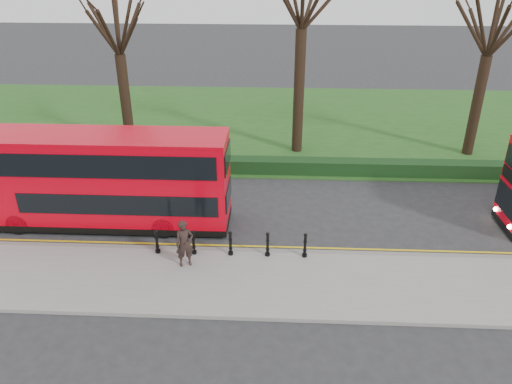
{
  "coord_description": "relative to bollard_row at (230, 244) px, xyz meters",
  "views": [
    {
      "loc": [
        0.91,
        -17.74,
        11.24
      ],
      "look_at": [
        0.03,
        0.5,
        2.0
      ],
      "focal_mm": 35.0,
      "sensor_mm": 36.0,
      "label": 1
    }
  ],
  "objects": [
    {
      "name": "pedestrian",
      "position": [
        -1.64,
        -0.77,
        0.44
      ],
      "size": [
        0.8,
        0.66,
        1.89
      ],
      "primitive_type": "imported",
      "rotation": [
        0.0,
        0.0,
        0.34
      ],
      "color": "black",
      "rests_on": "pavement"
    },
    {
      "name": "kerb",
      "position": [
        0.88,
        0.35,
        -0.57
      ],
      "size": [
        60.0,
        0.25,
        0.16
      ],
      "primitive_type": "cube",
      "color": "slate",
      "rests_on": "ground"
    },
    {
      "name": "tree_left",
      "position": [
        -7.12,
        11.35,
        6.72
      ],
      "size": [
        6.49,
        6.49,
        10.15
      ],
      "color": "black",
      "rests_on": "ground"
    },
    {
      "name": "grass_verge",
      "position": [
        0.88,
        16.35,
        -0.62
      ],
      "size": [
        60.0,
        18.0,
        0.06
      ],
      "primitive_type": "cube",
      "color": "#1F4F1A",
      "rests_on": "ground"
    },
    {
      "name": "ground",
      "position": [
        0.88,
        1.35,
        -0.65
      ],
      "size": [
        120.0,
        120.0,
        0.0
      ],
      "primitive_type": "plane",
      "color": "#28282B",
      "rests_on": "ground"
    },
    {
      "name": "yellow_line_outer",
      "position": [
        0.88,
        0.65,
        -0.64
      ],
      "size": [
        60.0,
        0.1,
        0.01
      ],
      "primitive_type": "cube",
      "color": "yellow",
      "rests_on": "ground"
    },
    {
      "name": "pavement",
      "position": [
        0.88,
        -1.65,
        -0.57
      ],
      "size": [
        60.0,
        4.0,
        0.15
      ],
      "primitive_type": "cube",
      "color": "gray",
      "rests_on": "ground"
    },
    {
      "name": "hedge",
      "position": [
        0.88,
        8.15,
        -0.25
      ],
      "size": [
        60.0,
        0.9,
        0.8
      ],
      "primitive_type": "cube",
      "color": "black",
      "rests_on": "ground"
    },
    {
      "name": "yellow_line_inner",
      "position": [
        0.88,
        0.85,
        -0.64
      ],
      "size": [
        60.0,
        0.1,
        0.01
      ],
      "primitive_type": "cube",
      "color": "yellow",
      "rests_on": "ground"
    },
    {
      "name": "bollard_row",
      "position": [
        0.0,
        0.0,
        0.0
      ],
      "size": [
        5.96,
        0.15,
        1.0
      ],
      "color": "black",
      "rests_on": "pavement"
    },
    {
      "name": "bus_lead",
      "position": [
        -5.52,
        2.42,
        1.45
      ],
      "size": [
        10.47,
        2.41,
        4.16
      ],
      "color": "red",
      "rests_on": "ground"
    },
    {
      "name": "tree_right",
      "position": [
        12.88,
        11.35,
        6.89
      ],
      "size": [
        6.64,
        6.64,
        10.38
      ],
      "color": "black",
      "rests_on": "ground"
    }
  ]
}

